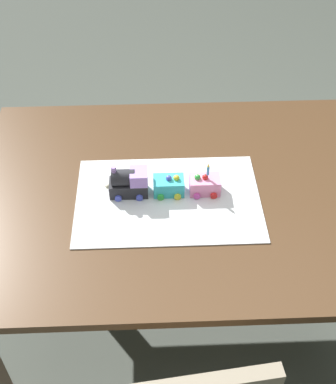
{
  "coord_description": "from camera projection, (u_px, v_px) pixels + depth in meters",
  "views": [
    {
      "loc": [
        -0.1,
        -1.21,
        1.92
      ],
      "look_at": [
        -0.06,
        -0.04,
        0.77
      ],
      "focal_mm": 47.65,
      "sensor_mm": 36.0,
      "label": 1
    }
  ],
  "objects": [
    {
      "name": "ground_plane",
      "position": [
        181.0,
        311.0,
        2.21
      ],
      "size": [
        8.0,
        8.0,
        0.0
      ],
      "primitive_type": "plane",
      "color": "#474C44"
    },
    {
      "name": "dining_table",
      "position": [
        184.0,
        211.0,
        1.77
      ],
      "size": [
        1.4,
        1.0,
        0.74
      ],
      "color": "#4C331E",
      "rests_on": "ground"
    },
    {
      "name": "cake_board",
      "position": [
        168.0,
        199.0,
        1.66
      ],
      "size": [
        0.6,
        0.4,
        0.0
      ],
      "primitive_type": "cube",
      "color": "silver",
      "rests_on": "dining_table"
    },
    {
      "name": "cake_locomotive",
      "position": [
        129.0,
        183.0,
        1.65
      ],
      "size": [
        0.14,
        0.08,
        0.12
      ],
      "color": "#232328",
      "rests_on": "cake_board"
    },
    {
      "name": "cake_car_flatbed_turquoise",
      "position": [
        169.0,
        185.0,
        1.66
      ],
      "size": [
        0.1,
        0.08,
        0.07
      ],
      "color": "#38B7C6",
      "rests_on": "cake_board"
    },
    {
      "name": "cake_car_gondola_bubblegum",
      "position": [
        204.0,
        184.0,
        1.67
      ],
      "size": [
        0.1,
        0.08,
        0.07
      ],
      "color": "pink",
      "rests_on": "cake_board"
    },
    {
      "name": "birthday_candle",
      "position": [
        208.0,
        169.0,
        1.62
      ],
      "size": [
        0.01,
        0.01,
        0.05
      ],
      "color": "#4CA5E5",
      "rests_on": "cake_car_gondola_bubblegum"
    }
  ]
}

